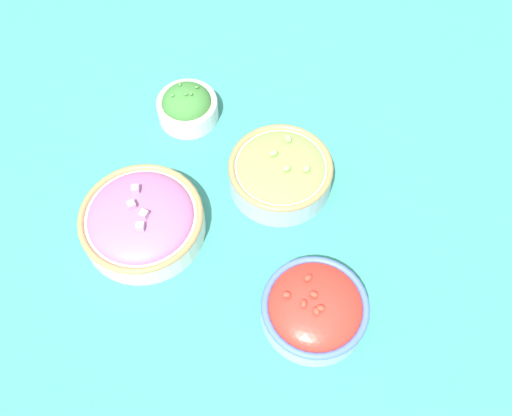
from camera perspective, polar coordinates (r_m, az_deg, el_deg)
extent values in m
plane|color=#337F75|center=(1.04, 0.00, -0.83)|extent=(3.00, 3.00, 0.00)
cylinder|color=#B2C1CC|center=(1.05, 2.44, 3.32)|extent=(0.19, 0.19, 0.05)
torus|color=#997A4C|center=(1.03, 2.50, 4.16)|extent=(0.19, 0.19, 0.01)
ellipsoid|color=#7ABC4C|center=(1.03, 2.50, 4.16)|extent=(0.16, 0.16, 0.02)
ellipsoid|color=#99D166|center=(1.05, 3.36, 6.89)|extent=(0.02, 0.02, 0.01)
ellipsoid|color=#99D166|center=(1.01, 3.08, 4.00)|extent=(0.02, 0.02, 0.01)
ellipsoid|color=#99D166|center=(1.02, 1.75, 5.52)|extent=(0.02, 0.02, 0.01)
ellipsoid|color=#99D166|center=(1.01, 5.08, 3.96)|extent=(0.01, 0.02, 0.01)
cylinder|color=silver|center=(1.02, -11.23, -1.49)|extent=(0.22, 0.22, 0.05)
torus|color=#997A4C|center=(1.00, -11.46, -0.85)|extent=(0.22, 0.22, 0.01)
ellipsoid|color=#9E5B8E|center=(1.00, -11.46, -0.85)|extent=(0.19, 0.19, 0.05)
cube|color=#C699C1|center=(1.00, -11.97, 1.87)|extent=(0.02, 0.02, 0.01)
cube|color=#C699C1|center=(0.98, -12.35, 0.31)|extent=(0.02, 0.02, 0.01)
cube|color=#C699C1|center=(0.97, -11.15, -0.62)|extent=(0.01, 0.01, 0.01)
cube|color=#C699C1|center=(0.96, -11.50, -1.84)|extent=(0.02, 0.02, 0.01)
cylinder|color=#B2C1CC|center=(0.95, 5.84, -10.14)|extent=(0.17, 0.17, 0.04)
torus|color=#4766B7|center=(0.93, 5.95, -9.73)|extent=(0.17, 0.17, 0.01)
ellipsoid|color=red|center=(0.93, 5.95, -9.73)|extent=(0.15, 0.15, 0.05)
ellipsoid|color=red|center=(0.89, 6.04, -10.22)|extent=(0.02, 0.02, 0.01)
ellipsoid|color=red|center=(0.90, 5.81, -8.60)|extent=(0.01, 0.01, 0.01)
ellipsoid|color=red|center=(0.91, 3.08, -8.65)|extent=(0.02, 0.01, 0.01)
ellipsoid|color=red|center=(0.90, 6.48, -9.91)|extent=(0.02, 0.01, 0.01)
ellipsoid|color=red|center=(0.92, 5.24, -6.96)|extent=(0.02, 0.02, 0.01)
ellipsoid|color=red|center=(0.90, 4.79, -9.50)|extent=(0.01, 0.02, 0.01)
cylinder|color=white|center=(1.16, -6.83, 9.77)|extent=(0.12, 0.12, 0.04)
torus|color=silver|center=(1.15, -6.94, 10.44)|extent=(0.12, 0.12, 0.01)
ellipsoid|color=#387533|center=(1.15, -6.94, 10.44)|extent=(0.10, 0.10, 0.06)
ellipsoid|color=#47893D|center=(1.13, -5.96, 11.92)|extent=(0.01, 0.01, 0.01)
ellipsoid|color=#47893D|center=(1.12, -7.06, 11.22)|extent=(0.01, 0.01, 0.01)
ellipsoid|color=#47893D|center=(1.12, -8.36, 11.09)|extent=(0.01, 0.01, 0.01)
ellipsoid|color=#47893D|center=(1.14, -7.63, 12.15)|extent=(0.01, 0.01, 0.01)
ellipsoid|color=#47893D|center=(1.12, -6.53, 11.29)|extent=(0.01, 0.01, 0.01)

